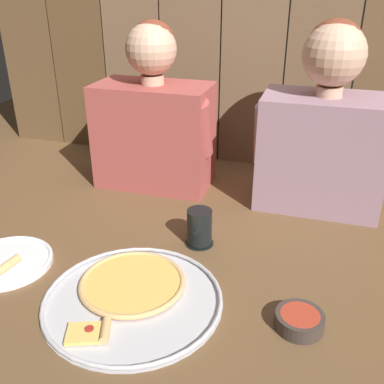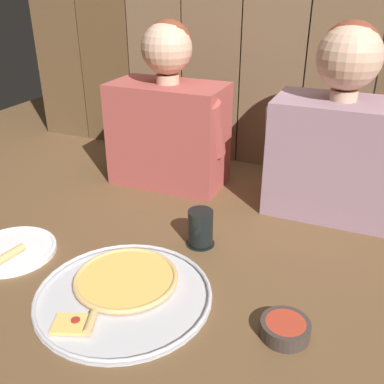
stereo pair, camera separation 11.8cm
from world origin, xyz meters
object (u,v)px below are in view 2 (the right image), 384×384
Objects in this scene: dinner_plate at (12,250)px; dipping_bowl at (285,328)px; pizza_tray at (124,289)px; diner_left at (168,117)px; drinking_glass at (200,228)px; diner_right at (338,134)px.

dipping_bowl is (0.77, -0.01, 0.01)m from dinner_plate.
diner_left reaches higher than pizza_tray.
drinking_glass is 0.18× the size of diner_right.
dipping_bowl is at bearing -47.32° from diner_left.
diner_left is (0.19, 0.61, 0.24)m from dinner_plate.
drinking_glass is at bearing -52.99° from diner_left.
diner_left is at bearing 105.93° from pizza_tray.
pizza_tray is 0.70m from diner_left.
diner_right reaches higher than dinner_plate.
dipping_bowl is 0.19× the size of diner_left.
pizza_tray is 0.29m from drinking_glass.
diner_left is (-0.27, 0.36, 0.20)m from drinking_glass.
drinking_glass is at bearing -130.30° from diner_right.
pizza_tray is at bearing -108.09° from drinking_glass.
diner_right reaches higher than diner_left.
diner_right is (0.40, 0.64, 0.25)m from pizza_tray.
diner_left is (-0.18, 0.63, 0.24)m from pizza_tray.
dinner_plate is 0.42× the size of diner_left.
diner_right reaches higher than dipping_bowl.
diner_right is at bearing 89.83° from dipping_bowl.
drinking_glass reaches higher than pizza_tray.
dipping_bowl is at bearing -40.97° from drinking_glass.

